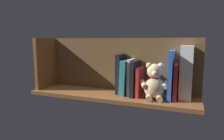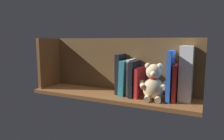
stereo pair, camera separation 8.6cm
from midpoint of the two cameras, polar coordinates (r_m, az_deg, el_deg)
name	(u,v)px [view 1 (the left image)]	position (r cm, az deg, el deg)	size (l,w,h in cm)	color
ground_plane	(112,95)	(122.71, -2.02, -7.17)	(100.89, 25.91, 2.20)	brown
shelf_back_panel	(118,64)	(129.05, -0.19, 1.64)	(100.89, 1.50, 33.36)	brown
shelf_side_divider	(46,63)	(145.23, -19.92, 1.89)	(2.40, 19.91, 33.36)	brown
dictionary_thick_white	(186,73)	(113.67, 18.28, -0.76)	(6.42, 11.67, 29.10)	white
book_0	(176,81)	(113.49, 15.68, -3.12)	(1.95, 14.59, 19.50)	red
book_1	(171,75)	(112.60, 14.35, -1.33)	(2.13, 15.68, 26.60)	blue
teddy_bear	(154,83)	(110.99, 9.77, -3.70)	(15.89, 14.24, 19.94)	#D1B284
book_2	(140,81)	(116.82, 5.84, -3.28)	(1.98, 15.52, 16.52)	red
book_3	(135,78)	(117.02, 4.49, -2.29)	(2.32, 15.95, 20.34)	black
book_4	(131,77)	(119.53, 3.43, -1.92)	(2.04, 12.27, 20.89)	silver
book_5	(125,77)	(119.67, 1.79, -2.04)	(3.17, 14.29, 20.33)	teal
book_6	(120,74)	(121.66, 0.37, -1.04)	(2.68, 11.97, 23.79)	black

